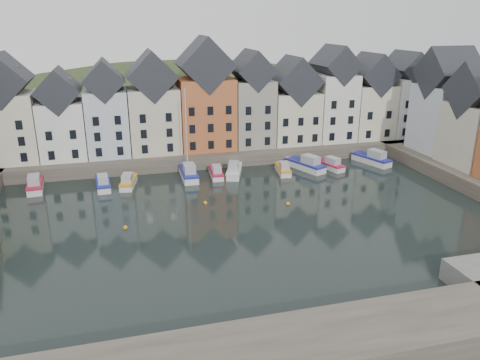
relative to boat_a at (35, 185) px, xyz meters
name	(u,v)px	position (x,y,z in m)	size (l,w,h in m)	color
ground	(254,226)	(25.48, -19.15, -0.74)	(260.00, 260.00, 0.00)	black
far_quay	(204,150)	(25.48, 10.85, 0.26)	(90.00, 16.00, 2.00)	#493F38
hillside	(185,199)	(25.49, 36.85, -18.70)	(153.60, 70.40, 64.00)	#263319
far_terrace	(224,105)	(28.69, 8.85, 8.14)	(72.37, 8.16, 17.78)	beige
mooring_buoys	(209,211)	(21.48, -13.81, -0.59)	(20.50, 5.50, 0.50)	orange
boat_a	(35,185)	(0.00, 0.00, 0.00)	(2.59, 6.62, 2.48)	silver
boat_b	(103,183)	(8.96, -1.71, -0.06)	(2.23, 6.01, 2.26)	silver
boat_c	(128,182)	(12.37, -1.79, -0.09)	(2.81, 5.87, 2.17)	silver
boat_d	(189,173)	(21.04, -0.63, 0.12)	(2.26, 6.97, 13.25)	silver
boat_e	(216,173)	(25.09, -0.88, -0.12)	(2.08, 5.52, 2.08)	silver
boat_f	(234,171)	(27.83, -0.94, -0.02)	(3.91, 6.62, 2.43)	silver
boat_g	(283,169)	(35.28, -1.82, -0.13)	(2.45, 5.54, 2.05)	silver
boat_h	(307,165)	(39.35, -1.17, 0.06)	(4.62, 7.28, 2.68)	silver
boat_i	(329,165)	(43.00, -1.60, -0.09)	(3.48, 5.99, 2.20)	silver
boat_j	(372,159)	(50.87, -0.90, 0.05)	(4.24, 7.17, 2.63)	silver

